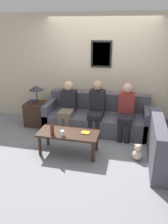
{
  "coord_description": "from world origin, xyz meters",
  "views": [
    {
      "loc": [
        0.73,
        -4.14,
        2.32
      ],
      "look_at": [
        -0.18,
        -0.08,
        0.66
      ],
      "focal_mm": 35.0,
      "sensor_mm": 36.0,
      "label": 1
    }
  ],
  "objects_px": {
    "drinking_glass": "(62,133)",
    "teddy_bear": "(137,153)",
    "coffee_table": "(69,135)",
    "person_left": "(68,105)",
    "wine_bottle": "(52,130)",
    "person_right": "(126,109)",
    "couch_main": "(97,118)",
    "person_middle": "(97,106)"
  },
  "relations": [
    {
      "from": "wine_bottle",
      "to": "person_middle",
      "type": "xyz_separation_m",
      "value": [
        0.62,
        1.16,
        0.1
      ]
    },
    {
      "from": "coffee_table",
      "to": "drinking_glass",
      "type": "height_order",
      "value": "drinking_glass"
    },
    {
      "from": "couch_main",
      "to": "wine_bottle",
      "type": "height_order",
      "value": "couch_main"
    },
    {
      "from": "person_left",
      "to": "teddy_bear",
      "type": "relative_size",
      "value": 3.66
    },
    {
      "from": "coffee_table",
      "to": "teddy_bear",
      "type": "distance_m",
      "value": 1.32
    },
    {
      "from": "person_right",
      "to": "teddy_bear",
      "type": "bearing_deg",
      "value": -73.02
    },
    {
      "from": "person_left",
      "to": "teddy_bear",
      "type": "distance_m",
      "value": 1.92
    },
    {
      "from": "drinking_glass",
      "to": "person_middle",
      "type": "bearing_deg",
      "value": 69.53
    },
    {
      "from": "wine_bottle",
      "to": "coffee_table",
      "type": "bearing_deg",
      "value": 33.02
    },
    {
      "from": "person_left",
      "to": "person_right",
      "type": "relative_size",
      "value": 0.97
    },
    {
      "from": "coffee_table",
      "to": "person_right",
      "type": "bearing_deg",
      "value": 43.99
    },
    {
      "from": "person_left",
      "to": "person_middle",
      "type": "relative_size",
      "value": 0.95
    },
    {
      "from": "coffee_table",
      "to": "teddy_bear",
      "type": "xyz_separation_m",
      "value": [
        1.29,
        0.06,
        -0.25
      ]
    },
    {
      "from": "teddy_bear",
      "to": "coffee_table",
      "type": "bearing_deg",
      "value": -177.5
    },
    {
      "from": "couch_main",
      "to": "coffee_table",
      "type": "height_order",
      "value": "couch_main"
    },
    {
      "from": "couch_main",
      "to": "person_middle",
      "type": "bearing_deg",
      "value": -86.89
    },
    {
      "from": "wine_bottle",
      "to": "person_right",
      "type": "height_order",
      "value": "person_right"
    },
    {
      "from": "coffee_table",
      "to": "person_right",
      "type": "distance_m",
      "value": 1.43
    },
    {
      "from": "wine_bottle",
      "to": "teddy_bear",
      "type": "relative_size",
      "value": 0.91
    },
    {
      "from": "person_left",
      "to": "person_right",
      "type": "xyz_separation_m",
      "value": [
        1.32,
        -0.02,
        0.01
      ]
    },
    {
      "from": "drinking_glass",
      "to": "teddy_bear",
      "type": "distance_m",
      "value": 1.42
    },
    {
      "from": "couch_main",
      "to": "person_left",
      "type": "relative_size",
      "value": 2.07
    },
    {
      "from": "coffee_table",
      "to": "teddy_bear",
      "type": "height_order",
      "value": "coffee_table"
    },
    {
      "from": "person_right",
      "to": "drinking_glass",
      "type": "bearing_deg",
      "value": -133.44
    },
    {
      "from": "coffee_table",
      "to": "person_middle",
      "type": "relative_size",
      "value": 0.95
    },
    {
      "from": "drinking_glass",
      "to": "person_middle",
      "type": "distance_m",
      "value": 1.24
    },
    {
      "from": "coffee_table",
      "to": "drinking_glass",
      "type": "relative_size",
      "value": 11.01
    },
    {
      "from": "person_right",
      "to": "wine_bottle",
      "type": "bearing_deg",
      "value": -137.96
    },
    {
      "from": "coffee_table",
      "to": "person_left",
      "type": "distance_m",
      "value": 1.07
    },
    {
      "from": "coffee_table",
      "to": "drinking_glass",
      "type": "bearing_deg",
      "value": -112.09
    },
    {
      "from": "coffee_table",
      "to": "teddy_bear",
      "type": "bearing_deg",
      "value": 2.5
    },
    {
      "from": "teddy_bear",
      "to": "person_middle",
      "type": "bearing_deg",
      "value": 134.69
    },
    {
      "from": "person_middle",
      "to": "drinking_glass",
      "type": "bearing_deg",
      "value": -110.47
    },
    {
      "from": "person_middle",
      "to": "person_right",
      "type": "relative_size",
      "value": 1.02
    },
    {
      "from": "person_middle",
      "to": "couch_main",
      "type": "bearing_deg",
      "value": 93.11
    },
    {
      "from": "couch_main",
      "to": "person_left",
      "type": "xyz_separation_m",
      "value": [
        -0.67,
        -0.15,
        0.33
      ]
    },
    {
      "from": "wine_bottle",
      "to": "person_right",
      "type": "relative_size",
      "value": 0.24
    },
    {
      "from": "person_middle",
      "to": "person_right",
      "type": "distance_m",
      "value": 0.65
    },
    {
      "from": "drinking_glass",
      "to": "person_left",
      "type": "relative_size",
      "value": 0.09
    },
    {
      "from": "drinking_glass",
      "to": "teddy_bear",
      "type": "height_order",
      "value": "drinking_glass"
    },
    {
      "from": "couch_main",
      "to": "teddy_bear",
      "type": "relative_size",
      "value": 7.58
    },
    {
      "from": "drinking_glass",
      "to": "teddy_bear",
      "type": "xyz_separation_m",
      "value": [
        1.36,
        0.22,
        -0.36
      ]
    }
  ]
}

